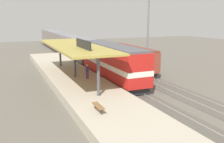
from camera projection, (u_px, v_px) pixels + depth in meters
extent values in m
plane|color=#5B564C|center=(125.00, 79.00, 32.67)|extent=(120.00, 120.00, 0.00)
cube|color=#4E4941|center=(111.00, 80.00, 31.88)|extent=(3.20, 110.00, 0.04)
cube|color=gray|center=(105.00, 80.00, 31.59)|extent=(0.10, 110.00, 0.16)
cube|color=gray|center=(116.00, 79.00, 32.15)|extent=(0.10, 110.00, 0.16)
cube|color=#4E4941|center=(142.00, 77.00, 33.67)|extent=(3.20, 110.00, 0.04)
cube|color=gray|center=(137.00, 77.00, 33.38)|extent=(0.10, 110.00, 0.16)
cube|color=gray|center=(147.00, 76.00, 33.94)|extent=(0.10, 110.00, 0.16)
cube|color=#A89E89|center=(75.00, 81.00, 30.00)|extent=(6.00, 44.00, 0.90)
cylinder|color=#47474C|center=(98.00, 76.00, 22.35)|extent=(0.28, 0.28, 3.60)
cylinder|color=#47474C|center=(75.00, 62.00, 29.53)|extent=(0.28, 0.28, 3.60)
cylinder|color=#47474C|center=(60.00, 53.00, 36.70)|extent=(0.28, 0.28, 3.60)
cube|color=#A38E3D|center=(74.00, 46.00, 29.13)|extent=(5.20, 18.00, 0.20)
cube|color=black|center=(83.00, 44.00, 25.78)|extent=(0.12, 4.80, 0.90)
cylinder|color=#333338|center=(101.00, 112.00, 18.26)|extent=(0.07, 0.07, 0.42)
cylinder|color=#333338|center=(95.00, 106.00, 19.42)|extent=(0.07, 0.07, 0.42)
cube|color=brown|center=(98.00, 106.00, 18.79)|extent=(0.44, 1.70, 0.08)
cube|color=#28282D|center=(112.00, 77.00, 31.39)|extent=(2.60, 13.60, 0.70)
cube|color=red|center=(112.00, 61.00, 30.95)|extent=(2.90, 14.40, 3.50)
cube|color=#4C4C51|center=(112.00, 46.00, 30.55)|extent=(2.78, 14.11, 0.24)
cube|color=silver|center=(112.00, 63.00, 31.00)|extent=(2.93, 14.43, 0.56)
cube|color=#28282D|center=(74.00, 57.00, 47.53)|extent=(2.60, 19.20, 0.70)
cube|color=slate|center=(74.00, 46.00, 47.11)|extent=(2.90, 20.00, 3.30)
cube|color=slate|center=(74.00, 37.00, 46.74)|extent=(2.78, 19.60, 0.24)
cube|color=#28282D|center=(53.00, 46.00, 66.18)|extent=(2.60, 19.20, 0.70)
cube|color=slate|center=(53.00, 38.00, 65.76)|extent=(2.90, 20.00, 3.30)
cube|color=slate|center=(53.00, 31.00, 65.39)|extent=(2.78, 19.60, 0.24)
cube|color=#28282D|center=(129.00, 68.00, 37.01)|extent=(2.50, 11.20, 0.70)
cube|color=brown|center=(129.00, 57.00, 36.66)|extent=(2.80, 12.00, 2.60)
cube|color=maroon|center=(129.00, 47.00, 36.36)|extent=(2.69, 11.76, 0.24)
cylinder|color=slate|center=(148.00, 33.00, 37.40)|extent=(0.28, 0.28, 11.00)
cylinder|color=#23603D|center=(74.00, 67.00, 34.01)|extent=(0.16, 0.16, 0.84)
cylinder|color=#23603D|center=(76.00, 66.00, 34.08)|extent=(0.16, 0.16, 0.84)
cylinder|color=#4C4C51|center=(75.00, 61.00, 33.89)|extent=(0.34, 0.34, 0.64)
sphere|color=tan|center=(75.00, 58.00, 33.80)|extent=(0.23, 0.23, 0.23)
cylinder|color=#663375|center=(86.00, 75.00, 28.87)|extent=(0.16, 0.16, 0.84)
cylinder|color=#663375|center=(88.00, 75.00, 28.94)|extent=(0.16, 0.16, 0.84)
cylinder|color=navy|center=(87.00, 69.00, 28.75)|extent=(0.34, 0.34, 0.64)
sphere|color=tan|center=(87.00, 65.00, 28.66)|extent=(0.23, 0.23, 0.23)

